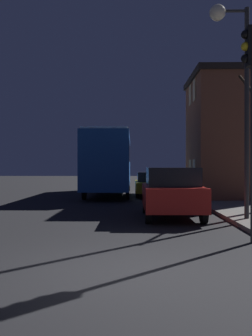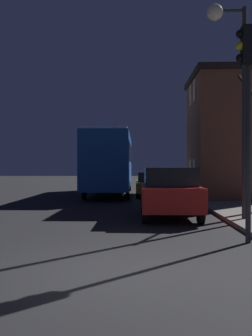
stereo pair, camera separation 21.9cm
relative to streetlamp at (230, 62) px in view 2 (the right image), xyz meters
name	(u,v)px [view 2 (the right image)]	position (x,y,z in m)	size (l,w,h in m)	color
ground_plane	(114,272)	(-3.21, -5.46, -4.89)	(120.00, 120.00, 0.00)	black
brick_building	(229,136)	(2.01, 8.32, -1.55)	(4.03, 5.10, 6.40)	brown
streetlamp	(230,62)	(0.00, 0.00, 0.00)	(1.22, 0.49, 6.55)	#28282B
traffic_light	(247,88)	(-0.38, -3.06, -1.43)	(0.43, 0.24, 4.86)	#28282B
bus	(110,159)	(-4.43, 11.10, -2.74)	(2.44, 10.22, 3.62)	#194793
car_near_lane	(169,192)	(-1.77, 0.89, -4.02)	(1.84, 3.84, 1.68)	#B21E19
car_mid_lane	(152,184)	(-1.96, 9.95, -4.16)	(1.84, 4.72, 1.39)	olive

